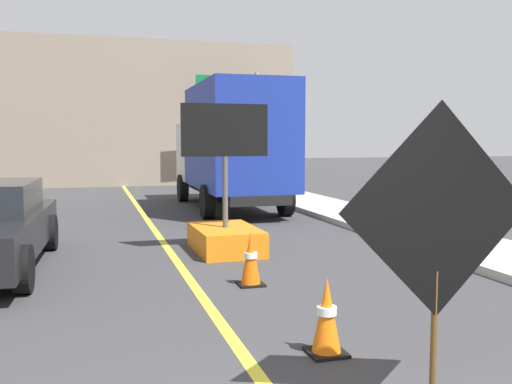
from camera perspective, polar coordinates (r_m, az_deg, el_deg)
name	(u,v)px	position (r m, az deg, el deg)	size (l,w,h in m)	color
sidewalk_curb	(492,254)	(10.68, 22.75, -5.80)	(2.02, 48.00, 0.14)	#B2ADA3
lane_center_stripe	(189,279)	(8.48, -6.76, -8.69)	(0.14, 36.00, 0.01)	yellow
roadwork_sign	(438,216)	(4.46, 17.87, -2.31)	(1.63, 0.05, 2.33)	#593819
arrow_board_trailer	(225,226)	(10.39, -3.11, -3.40)	(1.60, 1.82, 2.70)	orange
box_truck	(231,145)	(16.66, -2.49, 4.79)	(2.49, 6.95, 3.60)	black
highway_guide_sign	(239,108)	(24.68, -1.68, 8.43)	(2.79, 0.24, 5.00)	gray
far_building_block	(114,117)	(29.96, -14.10, 7.40)	(16.24, 8.58, 6.52)	gray
traffic_cone_near_sign	(327,316)	(5.54, 7.15, -12.35)	(0.36, 0.36, 0.75)	black
traffic_cone_mid_lane	(251,259)	(8.00, -0.54, -6.80)	(0.36, 0.36, 0.76)	black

